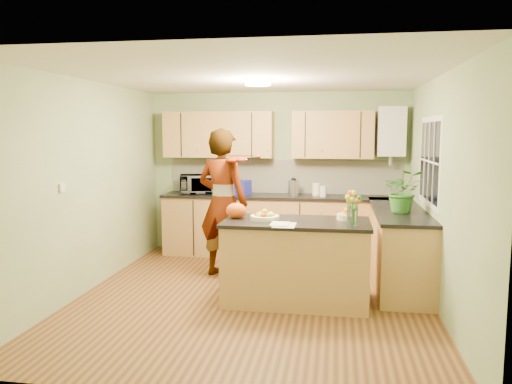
# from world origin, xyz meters

# --- Properties ---
(floor) EXTENTS (4.50, 4.50, 0.00)m
(floor) POSITION_xyz_m (0.00, 0.00, 0.00)
(floor) COLOR #543018
(floor) RESTS_ON ground
(ceiling) EXTENTS (4.00, 4.50, 0.02)m
(ceiling) POSITION_xyz_m (0.00, 0.00, 2.50)
(ceiling) COLOR silver
(ceiling) RESTS_ON wall_back
(wall_back) EXTENTS (4.00, 0.02, 2.50)m
(wall_back) POSITION_xyz_m (0.00, 2.25, 1.25)
(wall_back) COLOR gray
(wall_back) RESTS_ON floor
(wall_front) EXTENTS (4.00, 0.02, 2.50)m
(wall_front) POSITION_xyz_m (0.00, -2.25, 1.25)
(wall_front) COLOR gray
(wall_front) RESTS_ON floor
(wall_left) EXTENTS (0.02, 4.50, 2.50)m
(wall_left) POSITION_xyz_m (-2.00, 0.00, 1.25)
(wall_left) COLOR gray
(wall_left) RESTS_ON floor
(wall_right) EXTENTS (0.02, 4.50, 2.50)m
(wall_right) POSITION_xyz_m (2.00, 0.00, 1.25)
(wall_right) COLOR gray
(wall_right) RESTS_ON floor
(back_counter) EXTENTS (3.64, 0.62, 0.94)m
(back_counter) POSITION_xyz_m (0.10, 1.95, 0.47)
(back_counter) COLOR #B18646
(back_counter) RESTS_ON floor
(right_counter) EXTENTS (0.62, 2.24, 0.94)m
(right_counter) POSITION_xyz_m (1.70, 0.85, 0.47)
(right_counter) COLOR #B18646
(right_counter) RESTS_ON floor
(splashback) EXTENTS (3.60, 0.02, 0.52)m
(splashback) POSITION_xyz_m (0.10, 2.23, 1.20)
(splashback) COLOR white
(splashback) RESTS_ON back_counter
(upper_cabinets) EXTENTS (3.20, 0.34, 0.70)m
(upper_cabinets) POSITION_xyz_m (-0.18, 2.08, 1.85)
(upper_cabinets) COLOR #B18646
(upper_cabinets) RESTS_ON wall_back
(boiler) EXTENTS (0.40, 0.30, 0.86)m
(boiler) POSITION_xyz_m (1.70, 2.09, 1.90)
(boiler) COLOR white
(boiler) RESTS_ON wall_back
(window_right) EXTENTS (0.01, 1.30, 1.05)m
(window_right) POSITION_xyz_m (1.99, 0.60, 1.55)
(window_right) COLOR white
(window_right) RESTS_ON wall_right
(light_switch) EXTENTS (0.02, 0.09, 0.09)m
(light_switch) POSITION_xyz_m (-1.99, -0.60, 1.30)
(light_switch) COLOR white
(light_switch) RESTS_ON wall_left
(ceiling_lamp) EXTENTS (0.30, 0.30, 0.07)m
(ceiling_lamp) POSITION_xyz_m (0.00, 0.30, 2.46)
(ceiling_lamp) COLOR #FFEABF
(ceiling_lamp) RESTS_ON ceiling
(peninsula_island) EXTENTS (1.61, 0.82, 0.92)m
(peninsula_island) POSITION_xyz_m (0.49, -0.09, 0.46)
(peninsula_island) COLOR #B18646
(peninsula_island) RESTS_ON floor
(fruit_dish) EXTENTS (0.32, 0.32, 0.11)m
(fruit_dish) POSITION_xyz_m (0.14, -0.09, 0.97)
(fruit_dish) COLOR #F9EFC7
(fruit_dish) RESTS_ON peninsula_island
(orange_bowl) EXTENTS (0.22, 0.22, 0.13)m
(orange_bowl) POSITION_xyz_m (1.04, 0.06, 0.98)
(orange_bowl) COLOR #F9EFC7
(orange_bowl) RESTS_ON peninsula_island
(flower_vase) EXTENTS (0.23, 0.23, 0.43)m
(flower_vase) POSITION_xyz_m (1.09, -0.27, 1.21)
(flower_vase) COLOR silver
(flower_vase) RESTS_ON peninsula_island
(orange_bag) EXTENTS (0.26, 0.24, 0.18)m
(orange_bag) POSITION_xyz_m (-0.20, -0.04, 1.01)
(orange_bag) COLOR #E05312
(orange_bag) RESTS_ON peninsula_island
(papers) EXTENTS (0.23, 0.32, 0.01)m
(papers) POSITION_xyz_m (0.39, -0.39, 0.93)
(papers) COLOR white
(papers) RESTS_ON peninsula_island
(violinist) EXTENTS (0.82, 0.66, 1.94)m
(violinist) POSITION_xyz_m (-0.54, 0.78, 0.97)
(violinist) COLOR #DDA587
(violinist) RESTS_ON floor
(violin) EXTENTS (0.62, 0.54, 0.15)m
(violin) POSITION_xyz_m (-0.34, 0.56, 1.55)
(violin) COLOR #4D1104
(violin) RESTS_ON violinist
(microwave) EXTENTS (0.61, 0.49, 0.29)m
(microwave) POSITION_xyz_m (-1.21, 1.95, 1.09)
(microwave) COLOR white
(microwave) RESTS_ON back_counter
(blue_box) EXTENTS (0.33, 0.29, 0.22)m
(blue_box) POSITION_xyz_m (-0.52, 1.92, 1.05)
(blue_box) COLOR #21249A
(blue_box) RESTS_ON back_counter
(kettle) EXTENTS (0.17, 0.17, 0.31)m
(kettle) POSITION_xyz_m (0.28, 1.97, 1.07)
(kettle) COLOR #B1B1B5
(kettle) RESTS_ON back_counter
(jar_cream) EXTENTS (0.14, 0.14, 0.19)m
(jar_cream) POSITION_xyz_m (0.62, 2.00, 1.03)
(jar_cream) COLOR #F9EFC7
(jar_cream) RESTS_ON back_counter
(jar_white) EXTENTS (0.13, 0.13, 0.16)m
(jar_white) POSITION_xyz_m (0.73, 1.88, 1.02)
(jar_white) COLOR white
(jar_white) RESTS_ON back_counter
(potted_plant) EXTENTS (0.50, 0.44, 0.51)m
(potted_plant) POSITION_xyz_m (1.70, 0.55, 1.20)
(potted_plant) COLOR #327627
(potted_plant) RESTS_ON right_counter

